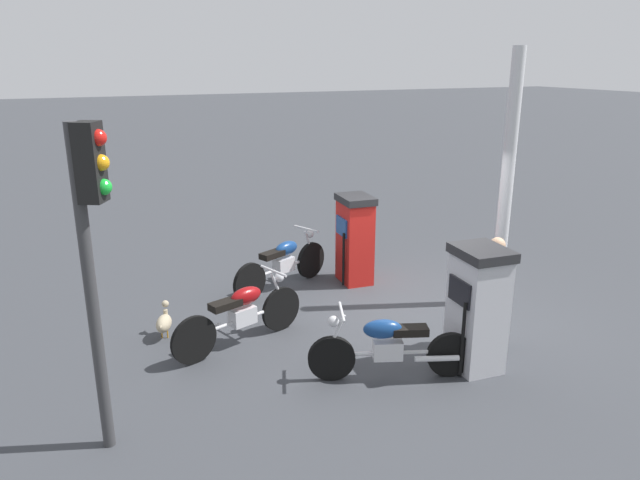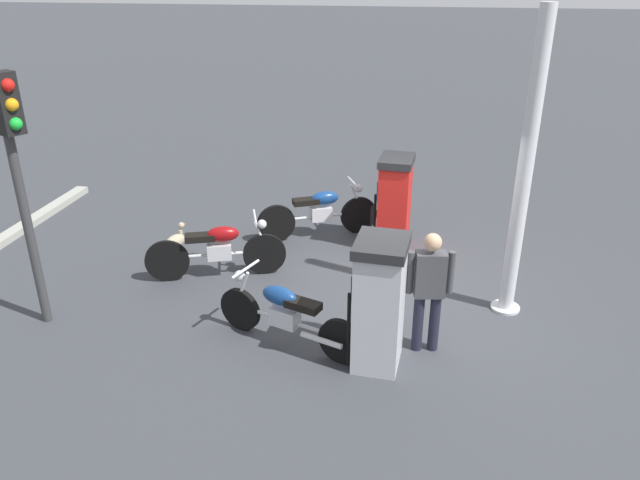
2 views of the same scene
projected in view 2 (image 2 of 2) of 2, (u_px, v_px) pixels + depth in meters
name	position (u px, v px, depth m)	size (l,w,h in m)	color
ground_plane	(399.00, 295.00, 8.94)	(120.00, 120.00, 0.00)	#383A3F
fuel_pump_near	(394.00, 202.00, 10.14)	(0.62, 0.76, 1.57)	red
fuel_pump_far	(379.00, 303.00, 7.12)	(0.67, 0.76, 1.62)	silver
motorcycle_near_pump	(320.00, 212.00, 10.65)	(1.98, 0.99, 0.97)	black
motorcycle_far_pump	(286.00, 314.00, 7.63)	(1.97, 0.92, 0.93)	black
motorcycle_extra	(218.00, 248.00, 9.27)	(2.03, 0.83, 0.97)	black
attendant_person	(429.00, 286.00, 7.35)	(0.58, 0.25, 1.57)	#1E1E2D
wandering_duck	(176.00, 241.00, 10.10)	(0.34, 0.49, 0.51)	tan
roadside_traffic_light	(16.00, 159.00, 7.34)	(0.39, 0.31, 3.31)	#38383A
canopy_support_pole	(524.00, 177.00, 7.79)	(0.40, 0.40, 4.01)	silver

